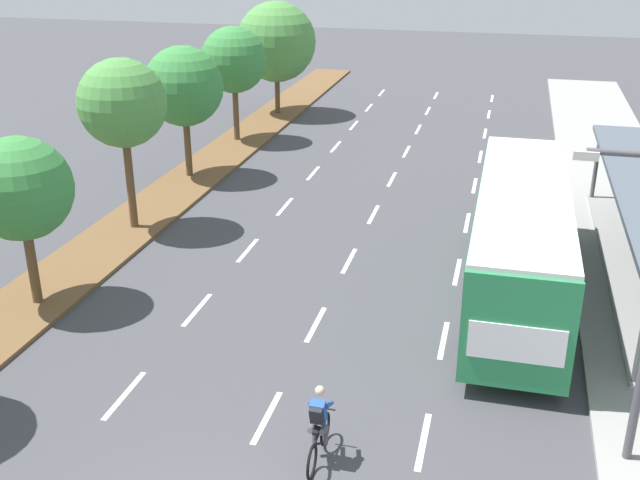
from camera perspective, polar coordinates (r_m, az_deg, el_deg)
median_strip at (r=33.48m, az=-9.30°, el=4.76°), size 2.60×52.00×0.12m
sidewalk_right at (r=31.24m, az=21.87°, el=2.08°), size 4.50×52.00×0.15m
lane_divider_left at (r=29.61m, az=-2.66°, el=2.52°), size 0.14×45.81×0.01m
lane_divider_center at (r=28.85m, az=4.02°, el=1.93°), size 0.14×45.81×0.01m
lane_divider_right at (r=28.50m, az=10.96°, el=1.29°), size 0.14×45.81×0.01m
bus at (r=22.36m, az=14.78°, el=0.53°), size 2.54×11.29×3.37m
cyclist at (r=15.84m, az=-0.11°, el=-13.88°), size 0.46×1.82×1.71m
median_tree_second at (r=22.23m, az=-21.54°, el=3.55°), size 2.87×2.87×4.86m
median_tree_third at (r=26.88m, az=-14.59°, el=9.85°), size 3.02×3.02×5.97m
median_tree_fourth at (r=32.49m, az=-10.17°, el=11.24°), size 3.30×3.30×5.49m
median_tree_fifth at (r=37.97m, az=-6.48°, el=13.24°), size 3.19×3.19×5.54m
median_tree_farthest at (r=43.52m, az=-3.29°, el=14.59°), size 4.38×4.38×6.15m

